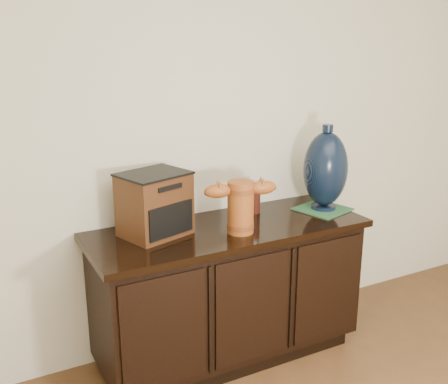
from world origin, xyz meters
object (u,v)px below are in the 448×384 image
tv_radio (155,204)px  spray_can (255,197)px  lamp_base (325,169)px  terracotta_vessel (241,204)px  sideboard (228,291)px

tv_radio → spray_can: size_ratio=2.06×
spray_can → lamp_base: bearing=-20.3°
terracotta_vessel → lamp_base: size_ratio=0.78×
tv_radio → lamp_base: lamp_base is taller
sideboard → lamp_base: 0.86m
spray_can → tv_radio: bearing=-174.0°
tv_radio → lamp_base: bearing=-22.0°
lamp_base → terracotta_vessel: bearing=-170.9°
lamp_base → spray_can: lamp_base is taller
terracotta_vessel → lamp_base: (0.59, 0.10, 0.09)m
tv_radio → sideboard: bearing=-28.1°
terracotta_vessel → tv_radio: bearing=168.3°
tv_radio → spray_can: bearing=-11.7°
sideboard → lamp_base: (0.61, -0.01, 0.60)m
terracotta_vessel → lamp_base: 0.61m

